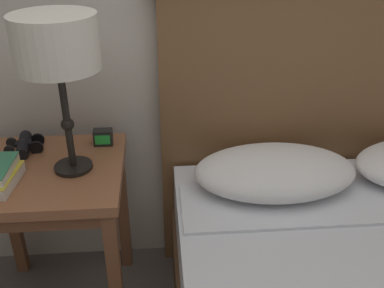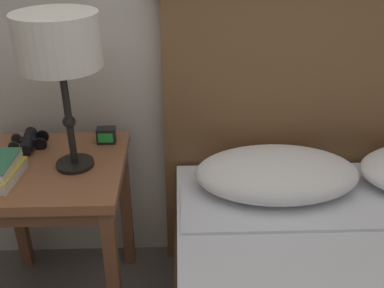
# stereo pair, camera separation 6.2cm
# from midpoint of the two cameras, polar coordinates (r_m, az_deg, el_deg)

# --- Properties ---
(nightstand) EXTENTS (0.53, 0.50, 0.64)m
(nightstand) POSITION_cam_midpoint_polar(r_m,az_deg,el_deg) (1.69, -16.49, -5.34)
(nightstand) COLOR brown
(nightstand) RESTS_ON ground_plane
(table_lamp) EXTENTS (0.26, 0.26, 0.52)m
(table_lamp) POSITION_cam_midpoint_polar(r_m,az_deg,el_deg) (1.45, -15.44, 12.01)
(table_lamp) COLOR black
(table_lamp) RESTS_ON nightstand
(binoculars_pair) EXTENTS (0.15, 0.16, 0.05)m
(binoculars_pair) POSITION_cam_midpoint_polar(r_m,az_deg,el_deg) (1.78, -19.11, 0.33)
(binoculars_pair) COLOR black
(binoculars_pair) RESTS_ON nightstand
(alarm_clock) EXTENTS (0.07, 0.05, 0.06)m
(alarm_clock) POSITION_cam_midpoint_polar(r_m,az_deg,el_deg) (1.73, -9.84, 1.08)
(alarm_clock) COLOR black
(alarm_clock) RESTS_ON nightstand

